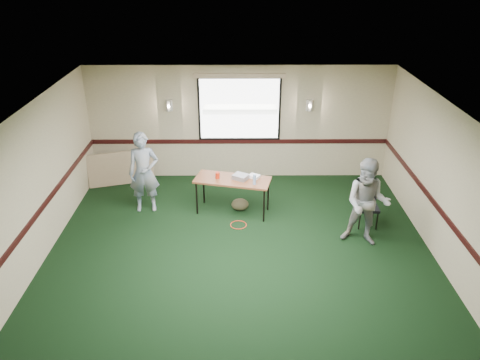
{
  "coord_description": "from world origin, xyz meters",
  "views": [
    {
      "loc": [
        -0.04,
        -6.36,
        4.96
      ],
      "look_at": [
        0.0,
        1.3,
        1.2
      ],
      "focal_mm": 35.0,
      "sensor_mm": 36.0,
      "label": 1
    }
  ],
  "objects_px": {
    "projector": "(241,177)",
    "person_right": "(367,203)",
    "conference_chair": "(367,202)",
    "person_left": "(144,173)",
    "folding_table": "(233,181)"
  },
  "relations": [
    {
      "from": "projector",
      "to": "person_right",
      "type": "relative_size",
      "value": 0.17
    },
    {
      "from": "conference_chair",
      "to": "person_left",
      "type": "bearing_deg",
      "value": 174.62
    },
    {
      "from": "folding_table",
      "to": "projector",
      "type": "height_order",
      "value": "projector"
    },
    {
      "from": "folding_table",
      "to": "projector",
      "type": "relative_size",
      "value": 5.7
    },
    {
      "from": "folding_table",
      "to": "person_right",
      "type": "relative_size",
      "value": 0.97
    },
    {
      "from": "folding_table",
      "to": "conference_chair",
      "type": "bearing_deg",
      "value": 3.59
    },
    {
      "from": "conference_chair",
      "to": "person_left",
      "type": "height_order",
      "value": "person_left"
    },
    {
      "from": "projector",
      "to": "person_right",
      "type": "height_order",
      "value": "person_right"
    },
    {
      "from": "conference_chair",
      "to": "person_right",
      "type": "bearing_deg",
      "value": -105.51
    },
    {
      "from": "conference_chair",
      "to": "folding_table",
      "type": "bearing_deg",
      "value": 172.28
    },
    {
      "from": "person_right",
      "to": "folding_table",
      "type": "bearing_deg",
      "value": 173.18
    },
    {
      "from": "person_left",
      "to": "person_right",
      "type": "relative_size",
      "value": 1.01
    },
    {
      "from": "person_right",
      "to": "conference_chair",
      "type": "bearing_deg",
      "value": 90.96
    },
    {
      "from": "conference_chair",
      "to": "person_left",
      "type": "relative_size",
      "value": 0.48
    },
    {
      "from": "projector",
      "to": "person_right",
      "type": "bearing_deg",
      "value": 3.53
    }
  ]
}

